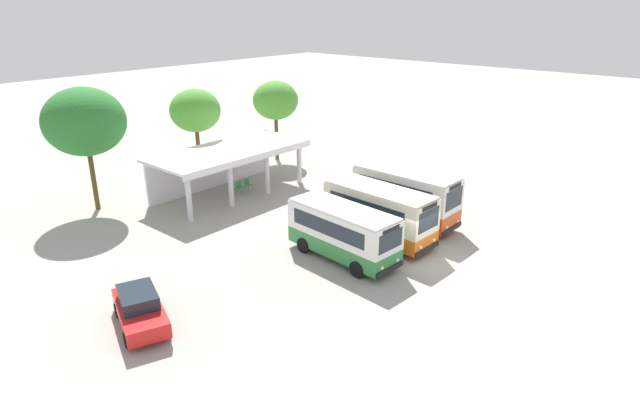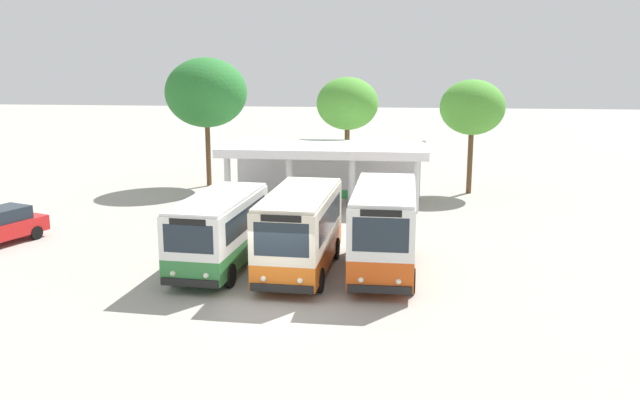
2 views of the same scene
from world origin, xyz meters
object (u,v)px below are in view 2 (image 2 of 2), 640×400
waiting_chair_middle_seat (344,196)px  parked_car_flank (1,226)px  waiting_chair_end_by_column (318,195)px  waiting_chair_second_from_end (331,196)px  city_bus_second_in_row (300,229)px  city_bus_middle_cream (384,227)px  city_bus_nearest_orange (219,229)px

waiting_chair_middle_seat → parked_car_flank: bearing=-147.0°
waiting_chair_end_by_column → waiting_chair_middle_seat: bearing=-4.5°
parked_car_flank → waiting_chair_middle_seat: bearing=33.0°
waiting_chair_end_by_column → waiting_chair_second_from_end: same height
city_bus_second_in_row → waiting_chair_middle_seat: (0.81, 12.42, -1.27)m
city_bus_middle_cream → waiting_chair_middle_seat: size_ratio=7.99×
city_bus_nearest_orange → city_bus_second_in_row: size_ratio=0.97×
city_bus_second_in_row → waiting_chair_second_from_end: bearing=89.7°
city_bus_middle_cream → waiting_chair_end_by_column: (-3.92, 12.28, -1.37)m
city_bus_nearest_orange → waiting_chair_end_by_column: city_bus_nearest_orange is taller
city_bus_nearest_orange → waiting_chair_end_by_column: (2.59, 12.43, -1.13)m
parked_car_flank → city_bus_middle_cream: bearing=-8.2°
waiting_chair_second_from_end → waiting_chair_middle_seat: bearing=-3.9°
city_bus_middle_cream → city_bus_second_in_row: bearing=-175.5°
city_bus_middle_cream → waiting_chair_end_by_column: bearing=107.7°
city_bus_second_in_row → parked_car_flank: bearing=168.9°
city_bus_nearest_orange → waiting_chair_end_by_column: size_ratio=7.83×
city_bus_middle_cream → waiting_chair_middle_seat: 12.48m
city_bus_nearest_orange → parked_car_flank: city_bus_nearest_orange is taller
city_bus_second_in_row → waiting_chair_middle_seat: 12.51m
city_bus_second_in_row → waiting_chair_middle_seat: city_bus_second_in_row is taller
city_bus_nearest_orange → city_bus_middle_cream: (6.51, 0.15, 0.24)m
city_bus_nearest_orange → waiting_chair_middle_seat: 13.02m
city_bus_nearest_orange → waiting_chair_middle_seat: size_ratio=7.83×
parked_car_flank → waiting_chair_end_by_column: parked_car_flank is taller
waiting_chair_end_by_column → waiting_chair_middle_seat: 1.48m
city_bus_middle_cream → waiting_chair_second_from_end: 12.69m
city_bus_nearest_orange → city_bus_middle_cream: city_bus_middle_cream is taller
city_bus_middle_cream → waiting_chair_second_from_end: (-3.18, 12.21, -1.37)m
city_bus_middle_cream → parked_car_flank: city_bus_middle_cream is taller
city_bus_middle_cream → waiting_chair_end_by_column: size_ratio=7.99×
city_bus_nearest_orange → waiting_chair_second_from_end: size_ratio=7.83×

